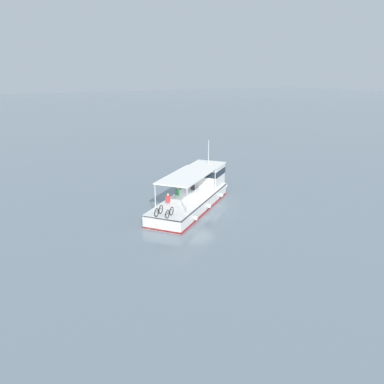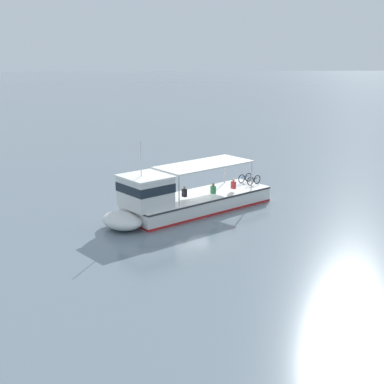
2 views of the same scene
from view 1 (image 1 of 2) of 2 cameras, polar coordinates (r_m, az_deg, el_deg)
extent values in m
plane|color=slate|center=(33.94, 0.86, -2.58)|extent=(400.00, 400.00, 0.00)
cube|color=white|center=(33.84, -0.39, -1.65)|extent=(9.13, 10.50, 1.10)
ellipsoid|color=white|center=(39.36, 3.11, 1.05)|extent=(3.67, 3.54, 1.01)
cube|color=red|center=(33.99, -0.39, -2.37)|extent=(9.16, 10.53, 0.16)
cube|color=#2D2D33|center=(33.69, -0.39, -0.90)|extent=(9.18, 10.54, 0.10)
cube|color=white|center=(37.33, 2.22, 2.55)|extent=(3.74, 3.72, 1.90)
cube|color=#19232D|center=(37.25, 2.23, 3.05)|extent=(3.82, 3.79, 0.56)
cube|color=white|center=(37.09, 2.24, 4.06)|extent=(3.97, 3.94, 0.12)
cube|color=white|center=(32.69, -0.70, 2.43)|extent=(6.42, 7.10, 0.10)
cylinder|color=silver|center=(36.36, -0.66, 2.25)|extent=(0.08, 0.08, 2.00)
cylinder|color=silver|center=(35.42, 3.39, 1.81)|extent=(0.08, 0.08, 2.00)
cylinder|color=silver|center=(30.73, -5.41, -0.67)|extent=(0.08, 0.08, 2.00)
cylinder|color=silver|center=(29.61, -0.73, -1.29)|extent=(0.08, 0.08, 2.00)
cylinder|color=silver|center=(37.12, 2.42, 5.90)|extent=(0.06, 0.06, 2.20)
sphere|color=white|center=(36.30, 4.28, -0.47)|extent=(0.36, 0.36, 0.36)
sphere|color=white|center=(33.33, 2.50, -2.07)|extent=(0.36, 0.36, 0.36)
sphere|color=white|center=(30.61, 0.52, -3.84)|extent=(0.36, 0.36, 0.36)
torus|color=black|center=(29.83, -4.57, -2.56)|extent=(0.45, 0.56, 0.66)
torus|color=black|center=(29.25, -5.19, -2.99)|extent=(0.45, 0.56, 0.66)
cylinder|color=#232328|center=(29.50, -4.89, -2.55)|extent=(0.48, 0.59, 0.06)
torus|color=black|center=(29.46, -3.01, -2.79)|extent=(0.45, 0.56, 0.66)
torus|color=black|center=(28.87, -3.60, -3.23)|extent=(0.45, 0.56, 0.66)
cylinder|color=#1E478C|center=(29.12, -3.31, -2.79)|extent=(0.48, 0.59, 0.06)
cube|color=red|center=(31.77, -3.54, -1.04)|extent=(0.39, 0.37, 0.52)
sphere|color=beige|center=(31.66, -3.55, -0.40)|extent=(0.20, 0.20, 0.20)
cube|color=#338C4C|center=(33.50, -2.20, -0.05)|extent=(0.39, 0.37, 0.52)
sphere|color=#9E7051|center=(33.39, -2.21, 0.56)|extent=(0.20, 0.20, 0.20)
cube|color=black|center=(34.98, 0.10, 0.72)|extent=(0.39, 0.37, 0.52)
sphere|color=tan|center=(34.88, 0.10, 1.30)|extent=(0.20, 0.20, 0.20)
camera|label=2|loc=(66.53, -15.13, 16.28)|focal=51.83mm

